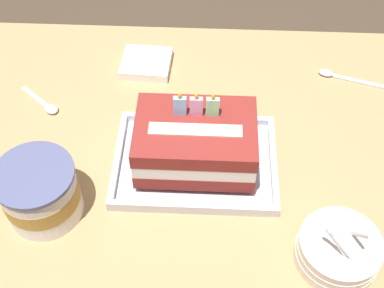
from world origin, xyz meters
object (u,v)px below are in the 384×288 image
(foil_tray, at_px, (195,163))
(serving_spoon_by_bowls, at_px, (48,107))
(napkin_pile, at_px, (146,63))
(serving_spoon_near_tray, at_px, (336,75))
(bowl_stack, at_px, (338,250))
(birthday_cake, at_px, (195,142))
(ice_cream_tub, at_px, (40,192))

(foil_tray, xyz_separation_m, serving_spoon_by_bowls, (-0.33, 0.14, -0.00))
(napkin_pile, bearing_deg, serving_spoon_near_tray, -1.79)
(serving_spoon_near_tray, relative_size, napkin_pile, 1.33)
(serving_spoon_by_bowls, bearing_deg, bowl_stack, -29.73)
(birthday_cake, bearing_deg, bowl_stack, -37.32)
(birthday_cake, relative_size, ice_cream_tub, 1.59)
(birthday_cake, distance_m, serving_spoon_by_bowls, 0.37)
(ice_cream_tub, bearing_deg, serving_spoon_near_tray, 33.25)
(bowl_stack, distance_m, ice_cream_tub, 0.53)
(serving_spoon_by_bowls, relative_size, napkin_pile, 0.89)
(napkin_pile, bearing_deg, bowl_stack, -51.40)
(foil_tray, xyz_separation_m, bowl_stack, (0.25, -0.19, 0.02))
(serving_spoon_near_tray, xyz_separation_m, serving_spoon_by_bowls, (-0.65, -0.13, 0.00))
(serving_spoon_by_bowls, bearing_deg, foil_tray, -23.03)
(bowl_stack, relative_size, serving_spoon_by_bowls, 1.38)
(ice_cream_tub, xyz_separation_m, serving_spoon_by_bowls, (-0.06, 0.26, -0.05))
(foil_tray, bearing_deg, napkin_pile, 114.13)
(birthday_cake, xyz_separation_m, serving_spoon_by_bowls, (-0.33, 0.14, -0.07))
(foil_tray, height_order, ice_cream_tub, ice_cream_tub)
(foil_tray, distance_m, birthday_cake, 0.07)
(serving_spoon_near_tray, distance_m, serving_spoon_by_bowls, 0.66)
(foil_tray, distance_m, serving_spoon_near_tray, 0.42)
(birthday_cake, height_order, bowl_stack, birthday_cake)
(serving_spoon_by_bowls, bearing_deg, serving_spoon_near_tray, 11.34)
(foil_tray, bearing_deg, ice_cream_tub, -156.77)
(bowl_stack, height_order, serving_spoon_near_tray, bowl_stack)
(foil_tray, relative_size, bowl_stack, 2.21)
(ice_cream_tub, bearing_deg, birthday_cake, 23.27)
(bowl_stack, relative_size, serving_spoon_near_tray, 0.92)
(birthday_cake, distance_m, ice_cream_tub, 0.30)
(serving_spoon_near_tray, bearing_deg, bowl_stack, -97.81)
(bowl_stack, relative_size, ice_cream_tub, 1.02)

